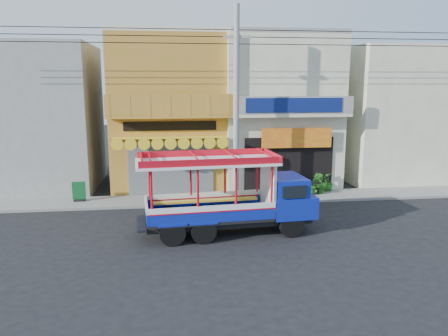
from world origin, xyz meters
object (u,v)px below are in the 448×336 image
at_px(utility_pole, 240,96).
at_px(potted_plant_c, 328,182).
at_px(green_sign, 79,193).
at_px(songthaew_truck, 240,195).
at_px(potted_plant_b, 319,184).
at_px(potted_plant_a, 310,185).

relative_size(utility_pole, potted_plant_c, 29.42).
bearing_deg(utility_pole, green_sign, 173.07).
distance_m(utility_pole, potted_plant_c, 6.73).
xyz_separation_m(songthaew_truck, potted_plant_b, (4.85, 4.97, -0.85)).
bearing_deg(potted_plant_a, green_sign, 127.46).
bearing_deg(utility_pole, potted_plant_c, 16.07).
height_order(utility_pole, potted_plant_a, utility_pole).
height_order(green_sign, potted_plant_c, potted_plant_c).
bearing_deg(potted_plant_c, potted_plant_a, -30.47).
xyz_separation_m(songthaew_truck, potted_plant_a, (4.33, 4.83, -0.88)).
bearing_deg(songthaew_truck, potted_plant_a, 48.09).
distance_m(green_sign, potted_plant_a, 11.22).
bearing_deg(green_sign, songthaew_truck, -35.85).
distance_m(green_sign, potted_plant_b, 11.74).
relative_size(green_sign, potted_plant_b, 0.91).
distance_m(green_sign, potted_plant_c, 12.36).
bearing_deg(potted_plant_c, potted_plant_b, -20.73).
xyz_separation_m(utility_pole, green_sign, (-7.49, 0.91, -4.52)).
relative_size(utility_pole, songthaew_truck, 4.17).
height_order(potted_plant_a, potted_plant_c, potted_plant_c).
relative_size(utility_pole, green_sign, 30.14).
bearing_deg(potted_plant_b, potted_plant_c, -98.95).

